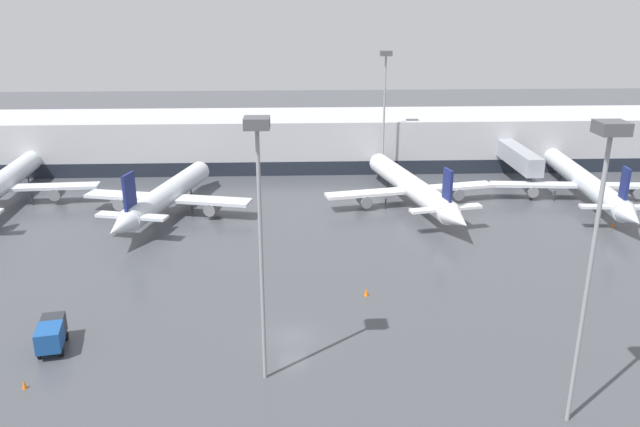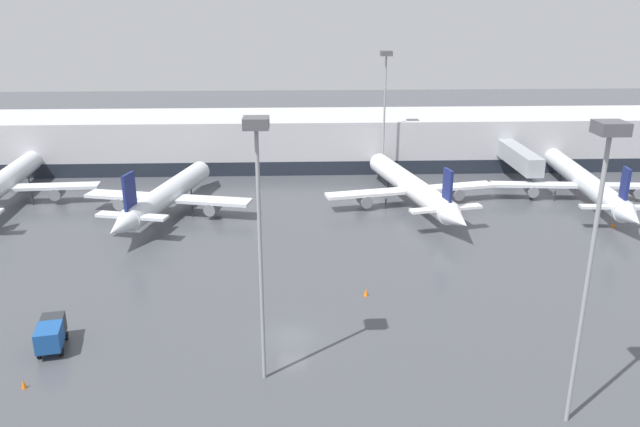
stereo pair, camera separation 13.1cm
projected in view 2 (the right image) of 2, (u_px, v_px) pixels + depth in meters
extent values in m
plane|color=#424449|center=(293.00, 337.00, 55.60)|extent=(320.00, 320.00, 0.00)
cube|color=#B2B2B7|center=(293.00, 140.00, 112.72)|extent=(160.00, 16.00, 9.00)
cube|color=#1E232D|center=(293.00, 169.00, 106.19)|extent=(156.80, 0.10, 2.40)
cube|color=#9399A0|center=(520.00, 157.00, 99.59)|extent=(2.60, 14.66, 2.80)
cylinder|color=#3F4247|center=(533.00, 187.00, 94.21)|extent=(0.44, 0.44, 3.20)
cylinder|color=silver|center=(3.00, 182.00, 91.41)|extent=(5.17, 31.99, 3.11)
cone|color=silver|center=(41.00, 154.00, 108.00)|extent=(3.17, 3.61, 2.96)
cube|color=silver|center=(1.00, 188.00, 90.87)|extent=(27.79, 4.45, 0.44)
cylinder|color=slate|center=(57.00, 192.00, 91.94)|extent=(1.90, 3.03, 1.71)
cylinder|color=#2D2D33|center=(29.00, 178.00, 101.88)|extent=(0.20, 0.20, 1.71)
cylinder|color=#2D2D33|center=(33.00, 199.00, 91.09)|extent=(0.20, 0.20, 1.71)
cylinder|color=silver|center=(583.00, 180.00, 93.47)|extent=(5.44, 29.89, 2.93)
cone|color=silver|center=(550.00, 154.00, 109.04)|extent=(3.05, 3.45, 2.79)
cone|color=silver|center=(632.00, 218.00, 77.33)|extent=(3.00, 4.61, 2.64)
cube|color=silver|center=(584.00, 185.00, 92.95)|extent=(27.65, 4.53, 0.44)
cube|color=silver|center=(621.00, 207.00, 80.44)|extent=(10.54, 2.12, 0.35)
cube|color=navy|center=(625.00, 185.00, 79.50)|extent=(0.53, 2.01, 4.64)
cylinder|color=slate|center=(531.00, 190.00, 93.57)|extent=(1.81, 2.56, 1.61)
cylinder|color=slate|center=(636.00, 192.00, 92.92)|extent=(1.81, 2.56, 1.61)
cylinder|color=#2D2D33|center=(561.00, 176.00, 103.28)|extent=(0.20, 0.20, 1.52)
cylinder|color=#2D2D33|center=(555.00, 196.00, 92.92)|extent=(0.20, 0.20, 1.52)
cylinder|color=#2D2D33|center=(615.00, 197.00, 92.55)|extent=(0.20, 0.20, 1.52)
cylinder|color=silver|center=(169.00, 193.00, 87.28)|extent=(8.41, 24.07, 3.04)
cone|color=silver|center=(204.00, 168.00, 99.99)|extent=(3.57, 3.91, 2.89)
cone|color=silver|center=(119.00, 227.00, 74.02)|extent=(3.70, 5.06, 2.74)
cube|color=silver|center=(168.00, 198.00, 86.92)|extent=(23.88, 8.37, 0.44)
cube|color=silver|center=(132.00, 216.00, 76.93)|extent=(9.20, 3.71, 0.35)
cube|color=navy|center=(129.00, 193.00, 75.95)|extent=(0.97, 2.75, 4.82)
cylinder|color=slate|center=(124.00, 202.00, 88.41)|extent=(2.39, 3.64, 1.67)
cylinder|color=slate|center=(213.00, 207.00, 86.04)|extent=(2.39, 3.64, 1.67)
cylinder|color=#2D2D33|center=(191.00, 191.00, 95.23)|extent=(0.20, 0.20, 1.53)
cylinder|color=#2D2D33|center=(141.00, 208.00, 87.54)|extent=(0.20, 0.20, 1.53)
cylinder|color=#2D2D33|center=(192.00, 211.00, 86.19)|extent=(0.20, 0.20, 1.53)
cylinder|color=white|center=(409.00, 185.00, 90.90)|extent=(8.63, 26.81, 3.13)
cone|color=white|center=(375.00, 160.00, 104.73)|extent=(3.62, 3.98, 2.97)
cone|color=white|center=(458.00, 220.00, 76.50)|extent=(3.73, 5.17, 2.81)
cube|color=white|center=(411.00, 190.00, 90.49)|extent=(25.32, 7.69, 0.44)
cube|color=white|center=(446.00, 209.00, 79.53)|extent=(9.71, 3.35, 0.35)
cube|color=navy|center=(448.00, 187.00, 78.58)|extent=(0.81, 2.24, 4.55)
cylinder|color=slate|center=(364.00, 200.00, 89.14)|extent=(2.24, 3.00, 1.72)
cylinder|color=slate|center=(455.00, 193.00, 92.46)|extent=(2.24, 3.00, 1.72)
cylinder|color=#2D2D33|center=(388.00, 183.00, 99.57)|extent=(0.20, 0.20, 1.52)
cylinder|color=#2D2D33|center=(386.00, 204.00, 89.43)|extent=(0.20, 0.20, 1.52)
cylinder|color=#2D2D33|center=(438.00, 199.00, 91.33)|extent=(0.20, 0.20, 1.52)
cube|color=#19478C|center=(49.00, 337.00, 52.43)|extent=(2.49, 3.06, 1.79)
cube|color=#26282D|center=(53.00, 325.00, 54.46)|extent=(2.18, 2.01, 1.75)
cylinder|color=black|center=(45.00, 338.00, 54.72)|extent=(0.38, 0.74, 0.70)
cylinder|color=black|center=(66.00, 336.00, 55.12)|extent=(0.38, 0.74, 0.70)
cylinder|color=black|center=(39.00, 354.00, 52.20)|extent=(0.38, 0.74, 0.70)
cylinder|color=black|center=(62.00, 352.00, 52.59)|extent=(0.38, 0.74, 0.70)
cone|color=orange|center=(613.00, 225.00, 82.26)|extent=(0.51, 0.51, 0.74)
cone|color=orange|center=(366.00, 292.00, 63.23)|extent=(0.48, 0.48, 0.78)
cone|color=orange|center=(24.00, 384.00, 48.15)|extent=(0.37, 0.37, 0.78)
cylinder|color=gray|center=(586.00, 289.00, 41.22)|extent=(0.30, 0.30, 20.75)
cube|color=#4C4C51|center=(611.00, 128.00, 37.72)|extent=(1.80, 1.80, 0.80)
cylinder|color=gray|center=(384.00, 119.00, 101.76)|extent=(0.30, 0.30, 20.07)
cube|color=#4C4C51|center=(386.00, 53.00, 98.36)|extent=(1.80, 1.80, 0.80)
cylinder|color=gray|center=(261.00, 262.00, 46.39)|extent=(0.30, 0.30, 20.04)
cube|color=#4C4C51|center=(256.00, 123.00, 43.00)|extent=(1.80, 1.80, 0.80)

